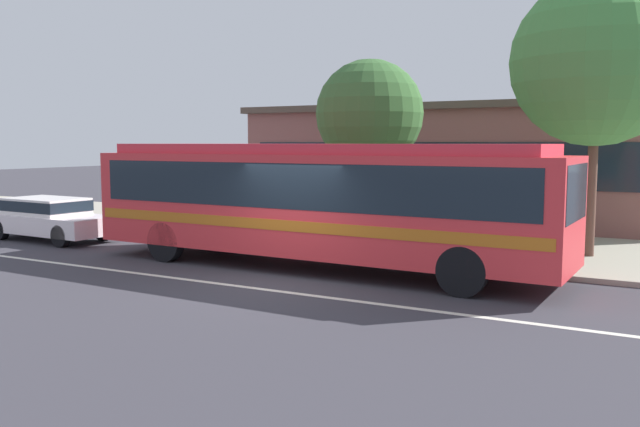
# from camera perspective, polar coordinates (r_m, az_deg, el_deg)

# --- Properties ---
(ground_plane) EXTENTS (120.00, 120.00, 0.00)m
(ground_plane) POSITION_cam_1_polar(r_m,az_deg,el_deg) (14.41, -3.34, -5.85)
(ground_plane) COLOR #38363E
(sidewalk_slab) EXTENTS (60.00, 8.00, 0.12)m
(sidewalk_slab) POSITION_cam_1_polar(r_m,az_deg,el_deg) (20.62, 7.23, -2.11)
(sidewalk_slab) COLOR #A19A8A
(sidewalk_slab) RESTS_ON ground_plane
(lane_stripe_center) EXTENTS (56.00, 0.16, 0.01)m
(lane_stripe_center) POSITION_cam_1_polar(r_m,az_deg,el_deg) (13.76, -5.14, -6.43)
(lane_stripe_center) COLOR silver
(lane_stripe_center) RESTS_ON ground_plane
(transit_bus) EXTENTS (11.68, 2.73, 2.95)m
(transit_bus) POSITION_cam_1_polar(r_m,az_deg,el_deg) (15.67, -0.36, 1.45)
(transit_bus) COLOR red
(transit_bus) RESTS_ON ground_plane
(sedan_behind_bus) EXTENTS (4.38, 1.91, 1.29)m
(sedan_behind_bus) POSITION_cam_1_polar(r_m,az_deg,el_deg) (22.05, -22.13, -0.24)
(sedan_behind_bus) COLOR white
(sedan_behind_bus) RESTS_ON ground_plane
(pedestrian_waiting_near_sign) EXTENTS (0.48, 0.48, 1.71)m
(pedestrian_waiting_near_sign) POSITION_cam_1_polar(r_m,az_deg,el_deg) (18.37, 0.21, 0.26)
(pedestrian_waiting_near_sign) COLOR navy
(pedestrian_waiting_near_sign) RESTS_ON sidewalk_slab
(pedestrian_walking_along_curb) EXTENTS (0.48, 0.48, 1.69)m
(pedestrian_walking_along_curb) POSITION_cam_1_polar(r_m,az_deg,el_deg) (17.96, 0.67, 0.11)
(pedestrian_walking_along_curb) COLOR #2B284A
(pedestrian_walking_along_curb) RESTS_ON sidewalk_slab
(pedestrian_standing_by_tree) EXTENTS (0.39, 0.39, 1.62)m
(pedestrian_standing_by_tree) POSITION_cam_1_polar(r_m,az_deg,el_deg) (18.08, 6.69, -0.04)
(pedestrian_standing_by_tree) COLOR #243A4A
(pedestrian_standing_by_tree) RESTS_ON sidewalk_slab
(bus_stop_sign) EXTENTS (0.14, 0.44, 2.30)m
(bus_stop_sign) POSITION_cam_1_polar(r_m,az_deg,el_deg) (16.08, 14.07, 0.99)
(bus_stop_sign) COLOR gray
(bus_stop_sign) RESTS_ON sidewalk_slab
(street_tree_near_stop) EXTENTS (3.12, 3.12, 5.26)m
(street_tree_near_stop) POSITION_cam_1_polar(r_m,az_deg,el_deg) (19.58, 4.26, 8.45)
(street_tree_near_stop) COLOR brown
(street_tree_near_stop) RESTS_ON sidewalk_slab
(street_tree_mid_block) EXTENTS (4.19, 4.19, 6.94)m
(street_tree_mid_block) POSITION_cam_1_polar(r_m,az_deg,el_deg) (18.16, 22.57, 11.89)
(street_tree_mid_block) COLOR brown
(street_tree_mid_block) RESTS_ON sidewalk_slab
(station_building) EXTENTS (15.26, 9.10, 4.34)m
(station_building) POSITION_cam_1_polar(r_m,az_deg,el_deg) (27.12, 12.34, 4.24)
(station_building) COLOR brown
(station_building) RESTS_ON ground_plane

